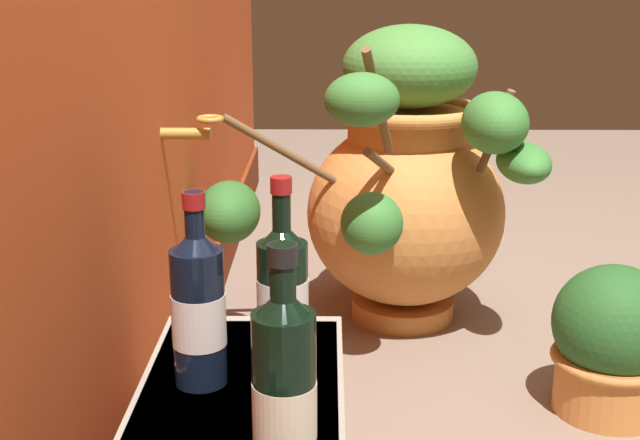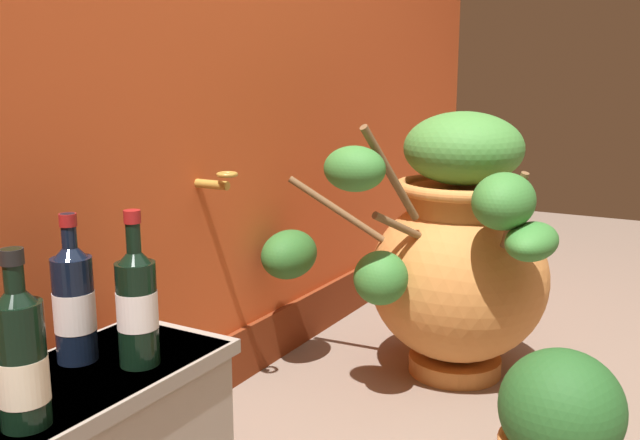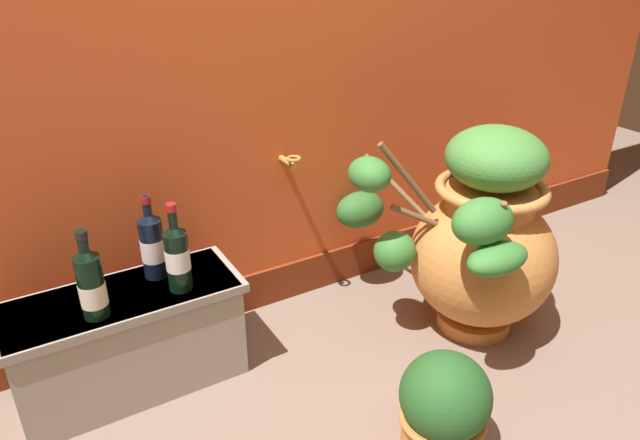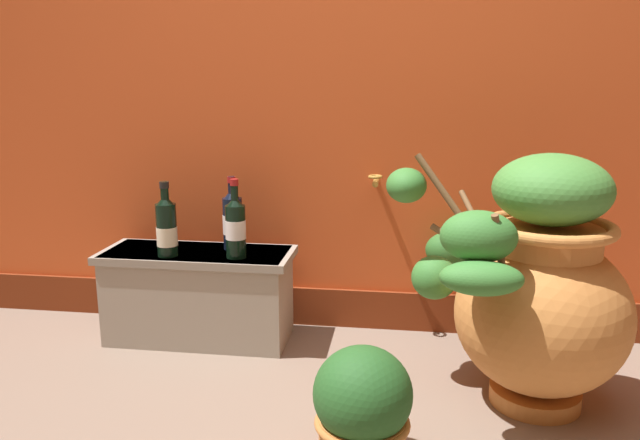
# 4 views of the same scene
# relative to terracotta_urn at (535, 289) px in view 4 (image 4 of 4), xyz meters

# --- Properties ---
(back_wall) EXTENTS (4.40, 0.33, 2.60)m
(back_wall) POSITION_rel_terracotta_urn_xyz_m (-0.62, 0.64, 0.91)
(back_wall) COLOR #D15123
(back_wall) RESTS_ON ground_plane
(terracotta_urn) EXTENTS (0.77, 0.85, 0.81)m
(terracotta_urn) POSITION_rel_terracotta_urn_xyz_m (0.00, 0.00, 0.00)
(terracotta_urn) COLOR #CC7F3D
(terracotta_urn) RESTS_ON ground_plane
(stone_ledge) EXTENTS (0.75, 0.30, 0.37)m
(stone_ledge) POSITION_rel_terracotta_urn_xyz_m (-1.22, 0.33, -0.19)
(stone_ledge) COLOR #9E9384
(stone_ledge) RESTS_ON ground_plane
(wine_bottle_left) EXTENTS (0.08, 0.08, 0.29)m
(wine_bottle_left) POSITION_rel_terracotta_urn_xyz_m (-1.08, 0.39, 0.10)
(wine_bottle_left) COLOR black
(wine_bottle_left) RESTS_ON stone_ledge
(wine_bottle_middle) EXTENTS (0.08, 0.08, 0.29)m
(wine_bottle_middle) POSITION_rel_terracotta_urn_xyz_m (-1.30, 0.26, 0.10)
(wine_bottle_middle) COLOR black
(wine_bottle_middle) RESTS_ON stone_ledge
(wine_bottle_right) EXTENTS (0.08, 0.08, 0.30)m
(wine_bottle_right) POSITION_rel_terracotta_urn_xyz_m (-1.04, 0.27, 0.11)
(wine_bottle_right) COLOR black
(wine_bottle_right) RESTS_ON stone_ledge
(potted_shrub) EXTENTS (0.27, 0.26, 0.34)m
(potted_shrub) POSITION_rel_terracotta_urn_xyz_m (-0.51, -0.42, -0.22)
(potted_shrub) COLOR #CC7F3D
(potted_shrub) RESTS_ON ground_plane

